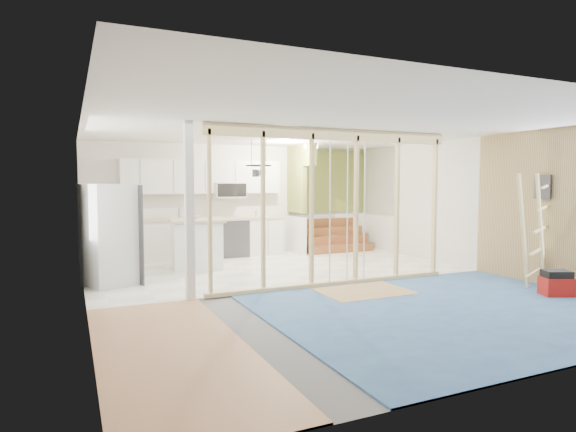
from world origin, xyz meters
name	(u,v)px	position (x,y,z in m)	size (l,w,h in m)	color
room	(318,209)	(0.00, 0.00, 1.30)	(7.01, 8.01, 2.61)	slate
floor_overlays	(320,286)	(0.07, 0.06, 0.01)	(7.00, 8.00, 0.03)	white
stud_frame	(306,192)	(-0.22, 0.00, 1.58)	(4.66, 0.14, 2.60)	#D0C17F
base_cabinets	(177,241)	(-1.61, 3.36, 0.47)	(4.45, 2.24, 0.93)	white
upper_cabinets	(206,178)	(-0.84, 3.82, 1.82)	(3.60, 0.41, 0.85)	white
green_partition	(322,214)	(2.04, 3.66, 0.94)	(2.25, 1.51, 2.60)	olive
pot_rack	(259,168)	(-0.31, 1.89, 2.00)	(0.52, 0.52, 0.72)	black
electrical_panel	(543,187)	(3.43, -1.40, 1.65)	(0.04, 0.30, 0.40)	#3B3B40
ceiling_light	(311,147)	(1.40, 3.00, 2.54)	(0.32, 0.32, 0.08)	#FFEABF
fridge	(111,235)	(-3.07, 1.54, 0.85)	(0.97, 0.93, 1.70)	silver
island	(197,244)	(-1.39, 2.50, 0.50)	(1.14, 1.14, 1.00)	white
bowl	(194,217)	(-1.40, 2.64, 1.03)	(0.25, 0.25, 0.06)	silver
soap_bottle_a	(180,212)	(-1.45, 3.76, 1.08)	(0.12, 0.12, 0.30)	#9DA4AF
soap_bottle_b	(258,212)	(0.32, 3.60, 1.03)	(0.09, 0.09, 0.19)	silver
toolbox	(556,284)	(3.00, -2.03, 0.19)	(0.51, 0.46, 0.40)	#A3130F
ladder	(534,231)	(3.15, -1.50, 0.95)	(0.99, 0.13, 1.85)	beige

